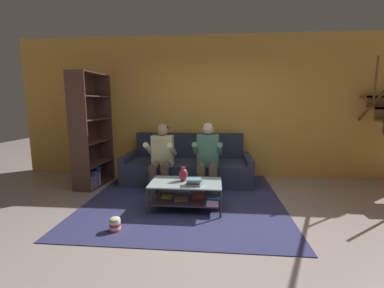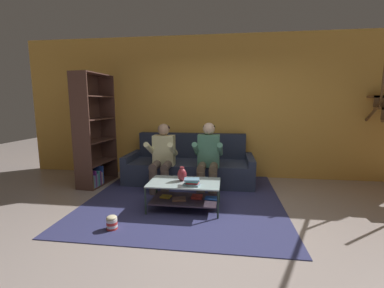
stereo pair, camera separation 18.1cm
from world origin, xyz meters
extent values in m
plane|color=#AA9B95|center=(0.00, 0.00, 0.00)|extent=(16.80, 16.80, 0.00)
cube|color=gold|center=(0.00, 2.46, 1.45)|extent=(8.40, 0.12, 2.90)
cylinder|color=brown|center=(2.85, 1.99, 1.92)|extent=(0.04, 0.04, 0.90)
cylinder|color=brown|center=(2.85, 2.55, 2.34)|extent=(0.04, 0.04, 0.90)
cube|color=#2E374F|center=(-0.54, 1.87, 0.21)|extent=(2.20, 0.94, 0.42)
cube|color=#272F43|center=(-0.54, 2.24, 0.68)|extent=(2.20, 0.18, 0.50)
cube|color=#2E374F|center=(-1.71, 1.87, 0.27)|extent=(0.13, 0.94, 0.54)
cube|color=#2E374F|center=(0.62, 1.87, 0.27)|extent=(0.13, 0.94, 0.54)
cylinder|color=brown|center=(-1.05, 1.09, 0.21)|extent=(0.14, 0.14, 0.42)
cylinder|color=brown|center=(-0.85, 1.09, 0.21)|extent=(0.14, 0.14, 0.42)
cylinder|color=brown|center=(-1.05, 1.27, 0.47)|extent=(0.14, 0.42, 0.14)
cylinder|color=brown|center=(-0.85, 1.27, 0.47)|extent=(0.14, 0.42, 0.14)
cube|color=beige|center=(-0.95, 1.48, 0.70)|extent=(0.38, 0.22, 0.55)
cylinder|color=beige|center=(-1.15, 1.30, 0.75)|extent=(0.09, 0.49, 0.31)
cylinder|color=beige|center=(-0.74, 1.30, 0.75)|extent=(0.09, 0.49, 0.31)
sphere|color=tan|center=(-0.95, 1.48, 1.08)|extent=(0.21, 0.21, 0.21)
ellipsoid|color=black|center=(-0.95, 1.50, 1.10)|extent=(0.21, 0.21, 0.13)
cylinder|color=brown|center=(-0.24, 1.09, 0.21)|extent=(0.14, 0.14, 0.42)
cylinder|color=brown|center=(-0.04, 1.09, 0.21)|extent=(0.14, 0.14, 0.42)
cylinder|color=brown|center=(-0.24, 1.27, 0.47)|extent=(0.14, 0.42, 0.14)
cylinder|color=brown|center=(-0.04, 1.27, 0.47)|extent=(0.14, 0.42, 0.14)
cube|color=#4C856C|center=(-0.14, 1.48, 0.71)|extent=(0.38, 0.22, 0.57)
cylinder|color=#4C856C|center=(-0.34, 1.30, 0.77)|extent=(0.09, 0.49, 0.31)
cylinder|color=#4C856C|center=(0.07, 1.30, 0.77)|extent=(0.09, 0.49, 0.31)
sphere|color=beige|center=(-0.14, 1.48, 1.10)|extent=(0.21, 0.21, 0.21)
ellipsoid|color=black|center=(-0.14, 1.50, 1.13)|extent=(0.21, 0.21, 0.13)
cube|color=#AAC3C5|center=(-0.43, 0.57, 0.40)|extent=(1.03, 0.59, 0.02)
cube|color=#3F313E|center=(-0.43, 0.57, 0.14)|extent=(0.95, 0.55, 0.02)
cylinder|color=#25352B|center=(-0.93, 0.29, 0.20)|extent=(0.03, 0.03, 0.41)
cylinder|color=#25352B|center=(0.07, 0.29, 0.20)|extent=(0.03, 0.03, 0.41)
cylinder|color=#25352B|center=(-0.93, 0.85, 0.20)|extent=(0.03, 0.03, 0.41)
cylinder|color=#25352B|center=(0.07, 0.85, 0.20)|extent=(0.03, 0.03, 0.41)
cube|color=gold|center=(-0.71, 0.59, 0.16)|extent=(0.17, 0.14, 0.02)
cube|color=#A06E4E|center=(-0.50, 0.51, 0.17)|extent=(0.22, 0.18, 0.03)
cube|color=red|center=(-0.25, 0.63, 0.17)|extent=(0.16, 0.15, 0.03)
cube|color=blue|center=(-0.03, 0.61, 0.16)|extent=(0.20, 0.14, 0.02)
cube|color=navy|center=(-0.48, 1.12, 0.01)|extent=(3.03, 3.30, 0.01)
cube|color=slate|center=(-0.48, 1.12, 0.01)|extent=(1.67, 1.81, 0.00)
ellipsoid|color=maroon|center=(-0.47, 0.62, 0.50)|extent=(0.13, 0.13, 0.19)
cylinder|color=maroon|center=(-0.47, 0.62, 0.60)|extent=(0.06, 0.06, 0.04)
cube|color=#78A1B1|center=(-0.30, 0.43, 0.42)|extent=(0.24, 0.17, 0.02)
cube|color=red|center=(-0.29, 0.44, 0.45)|extent=(0.18, 0.14, 0.03)
cube|color=teal|center=(-0.29, 0.43, 0.47)|extent=(0.18, 0.14, 0.02)
cube|color=#6897B5|center=(-0.30, 0.43, 0.49)|extent=(0.23, 0.17, 0.02)
cube|color=#52352C|center=(-2.33, 1.13, 1.04)|extent=(0.36, 0.05, 2.08)
cube|color=#52352C|center=(-2.26, 2.00, 1.04)|extent=(0.36, 0.05, 2.08)
cube|color=#52352C|center=(-2.46, 1.58, 1.04)|extent=(0.09, 0.89, 2.08)
cube|color=#52352C|center=(-2.29, 1.57, 0.01)|extent=(0.43, 0.88, 0.02)
cube|color=#52352C|center=(-2.29, 1.57, 0.42)|extent=(0.43, 0.88, 0.02)
cube|color=#52352C|center=(-2.29, 1.57, 0.83)|extent=(0.43, 0.88, 0.02)
cube|color=#52352C|center=(-2.29, 1.57, 1.25)|extent=(0.43, 0.88, 0.02)
cube|color=#52352C|center=(-2.29, 1.57, 1.66)|extent=(0.43, 0.88, 0.02)
cube|color=#52352C|center=(-2.29, 1.57, 2.07)|extent=(0.43, 0.88, 0.02)
cube|color=#AFAB3C|center=(-2.29, 1.16, 0.13)|extent=(0.25, 0.05, 0.23)
cube|color=#7690B6|center=(-2.31, 1.22, 0.13)|extent=(0.30, 0.08, 0.23)
cube|color=purple|center=(-2.29, 1.26, 0.17)|extent=(0.27, 0.05, 0.31)
cube|color=#7694BC|center=(-2.29, 1.30, 0.14)|extent=(0.26, 0.07, 0.24)
cube|color=teal|center=(-2.31, 1.36, 0.16)|extent=(0.33, 0.07, 0.28)
cube|color=#823A91|center=(-2.27, 1.41, 0.15)|extent=(0.25, 0.06, 0.27)
cube|color=silver|center=(-2.29, 1.45, 0.13)|extent=(0.30, 0.06, 0.23)
cube|color=blue|center=(-2.29, 1.49, 0.19)|extent=(0.30, 0.06, 0.34)
cylinder|color=red|center=(-1.21, -0.18, 0.02)|extent=(0.13, 0.13, 0.04)
cylinder|color=white|center=(-1.21, -0.18, 0.05)|extent=(0.13, 0.13, 0.04)
cylinder|color=red|center=(-1.21, -0.18, 0.09)|extent=(0.13, 0.13, 0.04)
cylinder|color=white|center=(-1.21, -0.18, 0.12)|extent=(0.13, 0.13, 0.04)
ellipsoid|color=beige|center=(-1.21, -0.18, 0.16)|extent=(0.13, 0.13, 0.05)
camera|label=1|loc=(-0.02, -3.00, 1.54)|focal=24.00mm
camera|label=2|loc=(0.16, -2.98, 1.54)|focal=24.00mm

